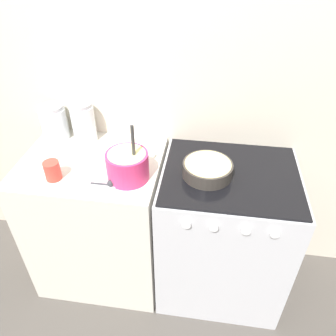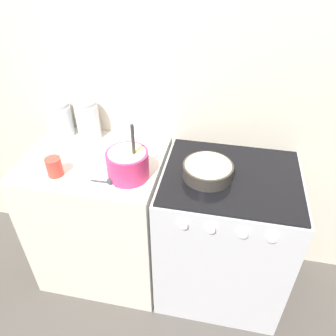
{
  "view_description": "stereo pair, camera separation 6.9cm",
  "coord_description": "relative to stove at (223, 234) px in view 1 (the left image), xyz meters",
  "views": [
    {
      "loc": [
        0.24,
        -1.03,
        1.9
      ],
      "look_at": [
        0.06,
        0.23,
        0.94
      ],
      "focal_mm": 35.0,
      "sensor_mm": 36.0,
      "label": 1
    },
    {
      "loc": [
        0.31,
        -1.02,
        1.9
      ],
      "look_at": [
        0.06,
        0.23,
        0.94
      ],
      "focal_mm": 35.0,
      "sensor_mm": 36.0,
      "label": 2
    }
  ],
  "objects": [
    {
      "name": "wall_back",
      "position": [
        -0.37,
        0.32,
        0.75
      ],
      "size": [
        4.48,
        0.05,
        2.4
      ],
      "color": "beige",
      "rests_on": "ground_plane"
    },
    {
      "name": "storage_jar_left",
      "position": [
        -1.01,
        0.2,
        0.53
      ],
      "size": [
        0.15,
        0.15,
        0.2
      ],
      "color": "silver",
      "rests_on": "countertop_cabinet"
    },
    {
      "name": "storage_jar_middle",
      "position": [
        -0.83,
        0.2,
        0.54
      ],
      "size": [
        0.13,
        0.13,
        0.23
      ],
      "color": "silver",
      "rests_on": "countertop_cabinet"
    },
    {
      "name": "countertop_cabinet",
      "position": [
        -0.74,
        0.0,
        0.0
      ],
      "size": [
        0.74,
        0.59,
        0.89
      ],
      "color": "silver",
      "rests_on": "ground_plane"
    },
    {
      "name": "ground_plane",
      "position": [
        -0.37,
        -0.29,
        -0.45
      ],
      "size": [
        12.0,
        12.0,
        0.0
      ],
      "primitive_type": "plane",
      "color": "#4C4742"
    },
    {
      "name": "measuring_spoon",
      "position": [
        -0.58,
        -0.18,
        0.46
      ],
      "size": [
        0.12,
        0.04,
        0.04
      ],
      "color": "#333338",
      "rests_on": "countertop_cabinet"
    },
    {
      "name": "mixing_bowl",
      "position": [
        -0.5,
        -0.1,
        0.53
      ],
      "size": [
        0.21,
        0.21,
        0.29
      ],
      "color": "#E0336B",
      "rests_on": "countertop_cabinet"
    },
    {
      "name": "recipe_page",
      "position": [
        -0.67,
        -0.15,
        0.45
      ],
      "size": [
        0.25,
        0.26,
        0.01
      ],
      "color": "white",
      "rests_on": "countertop_cabinet"
    },
    {
      "name": "baking_pan",
      "position": [
        -0.12,
        -0.03,
        0.48
      ],
      "size": [
        0.25,
        0.25,
        0.07
      ],
      "color": "#38332D",
      "rests_on": "stove"
    },
    {
      "name": "tin_can",
      "position": [
        -0.86,
        -0.17,
        0.49
      ],
      "size": [
        0.08,
        0.08,
        0.1
      ],
      "color": "#CC3F33",
      "rests_on": "countertop_cabinet"
    },
    {
      "name": "stove",
      "position": [
        0.0,
        0.0,
        0.0
      ],
      "size": [
        0.71,
        0.61,
        0.89
      ],
      "color": "silver",
      "rests_on": "ground_plane"
    }
  ]
}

